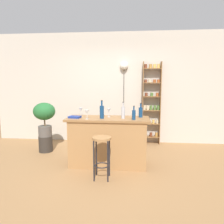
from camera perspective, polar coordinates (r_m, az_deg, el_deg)
ground at (r=3.89m, az=-1.57°, el=-15.57°), size 12.00×12.00×0.00m
back_wall at (r=5.50m, az=0.90°, el=6.44°), size 6.40×0.10×2.80m
kitchen_counter at (r=4.01m, az=-1.07°, el=-7.89°), size 1.52×0.60×0.90m
bar_stool at (r=3.44m, az=-2.78°, el=-9.81°), size 0.31×0.31×0.69m
spice_shelf at (r=5.37m, az=10.60°, el=2.60°), size 0.45×0.18×2.05m
plant_stool at (r=5.05m, az=-17.46°, el=-8.17°), size 0.31×0.31×0.35m
potted_plant at (r=4.91m, az=-17.78°, el=-0.85°), size 0.48×0.43×0.76m
bottle_olive_oil at (r=3.83m, az=-2.76°, el=0.11°), size 0.08×0.08×0.33m
bottle_sauce_amber at (r=3.82m, az=3.03°, el=-0.08°), size 0.06×0.06×0.30m
bottle_vinegar at (r=3.72m, az=5.90°, el=-0.68°), size 0.06×0.06×0.25m
bottle_wine_red at (r=3.99m, az=7.74°, el=0.00°), size 0.07×0.07×0.27m
wine_glass_left at (r=3.98m, az=-0.85°, el=0.30°), size 0.07×0.07×0.16m
wine_glass_center at (r=4.13m, az=-8.45°, el=0.49°), size 0.07×0.07×0.16m
wine_glass_right at (r=3.79m, az=-6.77°, el=-0.15°), size 0.07×0.07×0.16m
cookbook at (r=3.96m, az=-10.00°, el=-1.33°), size 0.23×0.19×0.03m
pendant_globe_light at (r=5.39m, az=3.28°, el=12.09°), size 0.20×0.20×2.07m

